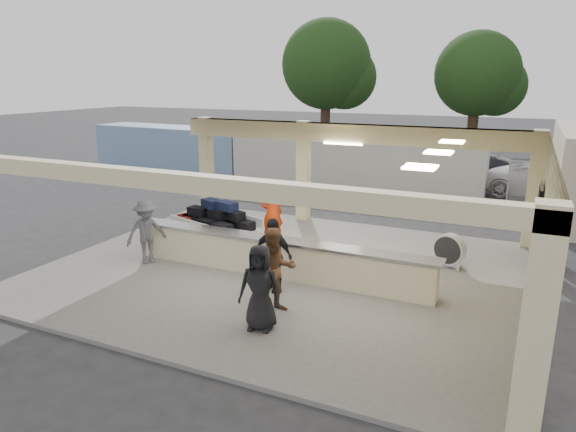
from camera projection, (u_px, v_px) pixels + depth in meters
The scene contains 16 objects.
ground at pixel (284, 272), 13.55m from camera, with size 120.00×120.00×0.00m, color #292A2C.
pavilion at pixel (302, 218), 13.70m from camera, with size 12.01×10.00×3.55m.
baggage_counter at pixel (276, 257), 12.96m from camera, with size 8.20×0.58×0.98m.
luggage_cart at pixel (217, 221), 15.09m from camera, with size 2.77×2.16×1.42m.
drum_fan at pixel (450, 250), 13.51m from camera, with size 0.87×0.53×0.92m.
baggage_handler at pixel (272, 213), 15.28m from camera, with size 0.70×0.38×1.91m, color red.
passenger_a at pixel (275, 271), 10.82m from camera, with size 0.91×0.40×1.87m, color brown.
passenger_b at pixel (273, 255), 11.96m from camera, with size 1.03×0.38×1.77m, color black.
passenger_c at pixel (147, 232), 13.75m from camera, with size 1.12×0.39×1.74m, color #525157.
passenger_d at pixel (260, 288), 10.10m from camera, with size 0.86×0.35×1.75m, color black.
car_white_a at pixel (552, 182), 21.59m from camera, with size 2.41×5.08×1.45m, color white.
car_dark at pixel (497, 171), 24.35m from camera, with size 1.45×4.10×1.37m, color black.
container_white at pixel (355, 161), 23.51m from camera, with size 11.43×2.29×2.48m, color #B8B8B4.
container_blue at pixel (173, 149), 27.97m from camera, with size 9.21×2.21×2.40m, color #789DC0.
tree_left at pixel (331, 68), 36.37m from camera, with size 6.60×6.30×9.00m.
tree_mid at pixel (482, 77), 34.23m from camera, with size 6.00×5.60×8.00m.
Camera 1 is at (5.41, -11.48, 4.98)m, focal length 32.00 mm.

